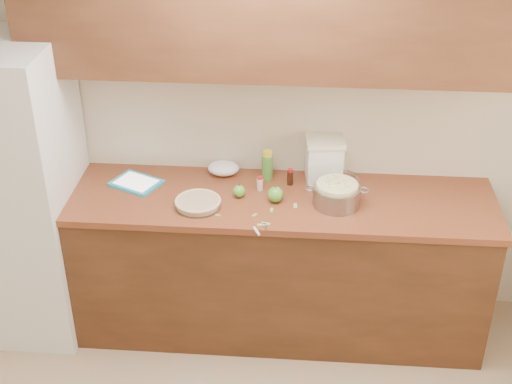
# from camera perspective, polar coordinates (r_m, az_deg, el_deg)

# --- Properties ---
(room_shell) EXTENTS (3.60, 3.60, 3.60)m
(room_shell) POSITION_cam_1_polar(r_m,az_deg,el_deg) (2.61, -1.76, -9.86)
(room_shell) COLOR tan
(room_shell) RESTS_ON ground
(counter_run) EXTENTS (2.64, 0.68, 0.92)m
(counter_run) POSITION_cam_1_polar(r_m,az_deg,el_deg) (4.29, 0.50, -5.66)
(counter_run) COLOR #592F19
(counter_run) RESTS_ON ground
(upper_cabinets) EXTENTS (2.60, 0.34, 0.70)m
(upper_cabinets) POSITION_cam_1_polar(r_m,az_deg,el_deg) (3.76, 0.77, 14.44)
(upper_cabinets) COLOR brown
(upper_cabinets) RESTS_ON room_shell
(fridge) EXTENTS (0.70, 0.70, 1.80)m
(fridge) POSITION_cam_1_polar(r_m,az_deg,el_deg) (4.34, -18.82, -0.07)
(fridge) COLOR white
(fridge) RESTS_ON ground
(pie) EXTENTS (0.27, 0.27, 0.04)m
(pie) POSITION_cam_1_polar(r_m,az_deg,el_deg) (3.95, -4.67, -0.86)
(pie) COLOR silver
(pie) RESTS_ON counter_run
(colander) EXTENTS (0.36, 0.26, 0.13)m
(colander) POSITION_cam_1_polar(r_m,az_deg,el_deg) (3.96, 6.47, -0.19)
(colander) COLOR gray
(colander) RESTS_ON counter_run
(flour_canister) EXTENTS (0.24, 0.24, 0.27)m
(flour_canister) POSITION_cam_1_polar(r_m,az_deg,el_deg) (4.17, 5.46, 2.67)
(flour_canister) COLOR white
(flour_canister) RESTS_ON counter_run
(tablet) EXTENTS (0.33, 0.30, 0.02)m
(tablet) POSITION_cam_1_polar(r_m,az_deg,el_deg) (4.21, -9.57, 0.72)
(tablet) COLOR #2A9ECA
(tablet) RESTS_ON counter_run
(paring_knife) EXTENTS (0.08, 0.15, 0.01)m
(paring_knife) POSITION_cam_1_polar(r_m,az_deg,el_deg) (3.73, 0.15, -3.07)
(paring_knife) COLOR gray
(paring_knife) RESTS_ON counter_run
(lemon_bottle) EXTENTS (0.07, 0.07, 0.18)m
(lemon_bottle) POSITION_cam_1_polar(r_m,az_deg,el_deg) (4.18, 0.92, 2.15)
(lemon_bottle) COLOR #4C8C38
(lemon_bottle) RESTS_ON counter_run
(cinnamon_shaker) EXTENTS (0.04, 0.04, 0.09)m
(cinnamon_shaker) POSITION_cam_1_polar(r_m,az_deg,el_deg) (4.08, 0.32, 0.69)
(cinnamon_shaker) COLOR beige
(cinnamon_shaker) RESTS_ON counter_run
(vanilla_bottle) EXTENTS (0.04, 0.04, 0.10)m
(vanilla_bottle) POSITION_cam_1_polar(r_m,az_deg,el_deg) (4.14, 2.74, 1.21)
(vanilla_bottle) COLOR black
(vanilla_bottle) RESTS_ON counter_run
(mixing_bowl) EXTENTS (0.19, 0.19, 0.07)m
(mixing_bowl) POSITION_cam_1_polar(r_m,az_deg,el_deg) (4.13, 6.93, 0.81)
(mixing_bowl) COLOR silver
(mixing_bowl) RESTS_ON counter_run
(paper_towel) EXTENTS (0.22, 0.20, 0.08)m
(paper_towel) POSITION_cam_1_polar(r_m,az_deg,el_deg) (4.25, -2.61, 1.92)
(paper_towel) COLOR white
(paper_towel) RESTS_ON counter_run
(apple_left) EXTENTS (0.07, 0.07, 0.08)m
(apple_left) POSITION_cam_1_polar(r_m,az_deg,el_deg) (4.02, -1.36, 0.06)
(apple_left) COLOR #56A22F
(apple_left) RESTS_ON counter_run
(apple_center) EXTENTS (0.09, 0.09, 0.10)m
(apple_center) POSITION_cam_1_polar(r_m,az_deg,el_deg) (3.97, 1.57, -0.20)
(apple_center) COLOR #56A22F
(apple_center) RESTS_ON counter_run
(peel_a) EXTENTS (0.02, 0.04, 0.00)m
(peel_a) POSITION_cam_1_polar(r_m,az_deg,el_deg) (3.91, 1.25, -1.45)
(peel_a) COLOR #94C05D
(peel_a) RESTS_ON counter_run
(peel_b) EXTENTS (0.02, 0.05, 0.00)m
(peel_b) POSITION_cam_1_polar(r_m,az_deg,el_deg) (3.95, 3.17, -1.11)
(peel_b) COLOR #94C05D
(peel_b) RESTS_ON counter_run
(peel_c) EXTENTS (0.05, 0.03, 0.00)m
(peel_c) POSITION_cam_1_polar(r_m,az_deg,el_deg) (3.80, 0.79, -2.54)
(peel_c) COLOR #94C05D
(peel_c) RESTS_ON counter_run
(peel_d) EXTENTS (0.03, 0.04, 0.00)m
(peel_d) POSITION_cam_1_polar(r_m,az_deg,el_deg) (3.87, -0.11, -1.85)
(peel_d) COLOR #94C05D
(peel_d) RESTS_ON counter_run
(peel_e) EXTENTS (0.05, 0.03, 0.00)m
(peel_e) POSITION_cam_1_polar(r_m,az_deg,el_deg) (3.79, 0.47, -2.63)
(peel_e) COLOR #94C05D
(peel_e) RESTS_ON counter_run
(peel_f) EXTENTS (0.03, 0.02, 0.00)m
(peel_f) POSITION_cam_1_polar(r_m,az_deg,el_deg) (3.87, -3.08, -1.87)
(peel_f) COLOR #94C05D
(peel_f) RESTS_ON counter_run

